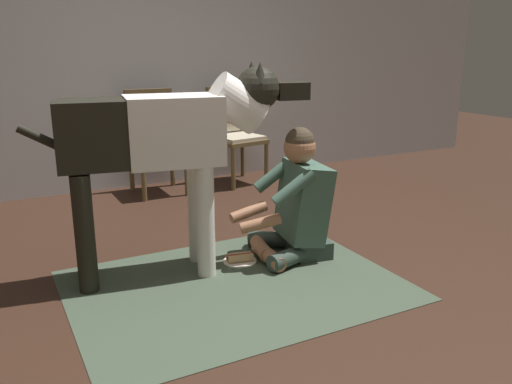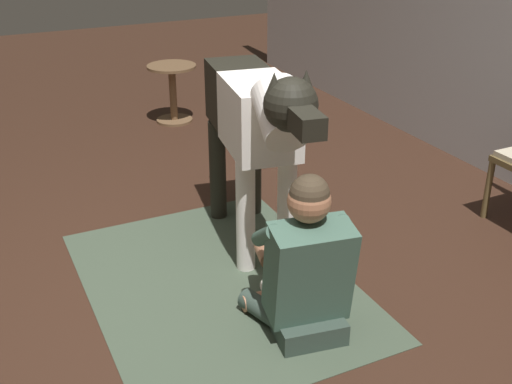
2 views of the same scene
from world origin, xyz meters
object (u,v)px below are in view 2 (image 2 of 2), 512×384
object	(u,v)px
person_sitting_on_floor	(305,269)
large_dog	(256,121)
hot_dog_on_plate	(279,283)
round_side_table	(173,88)

from	to	relation	value
person_sitting_on_floor	large_dog	size ratio (longest dim) A/B	0.51
person_sitting_on_floor	hot_dog_on_plate	bearing A→B (deg)	170.86
person_sitting_on_floor	hot_dog_on_plate	distance (m)	0.52
large_dog	round_side_table	bearing A→B (deg)	172.50
round_side_table	person_sitting_on_floor	bearing A→B (deg)	-7.91
large_dog	hot_dog_on_plate	distance (m)	0.94
large_dog	round_side_table	xyz separation A→B (m)	(-2.56, 0.34, -0.51)
large_dog	round_side_table	world-z (taller)	large_dog
large_dog	hot_dog_on_plate	size ratio (longest dim) A/B	7.70
hot_dog_on_plate	round_side_table	size ratio (longest dim) A/B	0.40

